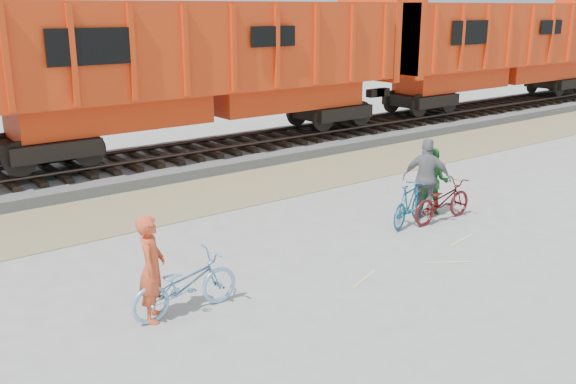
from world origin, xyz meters
The scene contains 12 objects.
ground centered at (0.00, 0.00, 0.00)m, with size 120.00×120.00×0.00m, color #9E9E99.
gravel_strip centered at (0.00, 5.50, 0.01)m, with size 120.00×3.00×0.02m, color tan.
ballast_bed centered at (0.00, 9.00, 0.15)m, with size 120.00×4.00×0.30m, color slate.
track centered at (0.00, 9.00, 0.47)m, with size 120.00×2.60×0.24m.
hopper_car_center centered at (1.67, 9.00, 3.01)m, with size 14.00×3.13×4.65m.
hopper_car_right centered at (16.67, 9.00, 3.01)m, with size 14.00×3.13×4.65m.
bicycle_blue centered at (-4.15, 0.00, 0.48)m, with size 0.64×1.83×0.96m, color #77AFDA.
bicycle_teal centered at (1.88, 0.78, 0.48)m, with size 0.45×1.58×0.95m, color #115A7F.
bicycle_maroon centered at (2.67, 0.49, 0.47)m, with size 0.63×1.80×0.95m, color #501011.
person_solo centered at (-4.65, 0.10, 0.85)m, with size 0.62×0.41×1.69m, color #D04625.
person_man centered at (2.88, 0.98, 0.79)m, with size 0.76×0.60×1.57m, color #2B7331.
person_woman centered at (2.57, 0.89, 0.92)m, with size 1.08×0.45×1.85m, color slate.
Camera 1 is at (-8.53, -8.34, 4.67)m, focal length 40.00 mm.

